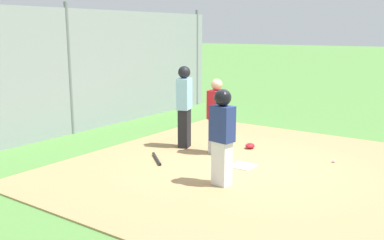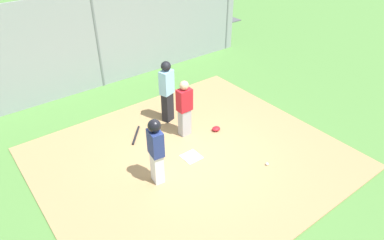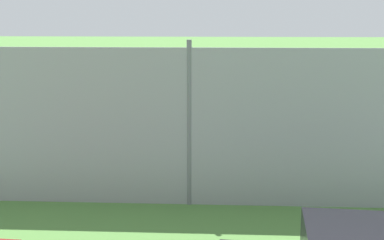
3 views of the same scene
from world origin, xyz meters
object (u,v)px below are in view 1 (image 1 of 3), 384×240
(umpire, at_px, (184,105))
(parked_car_red, at_px, (34,85))
(home_plate, at_px, (243,166))
(baseball_bat, at_px, (157,159))
(catcher, at_px, (216,115))
(runner, at_px, (222,131))
(baseball, at_px, (334,161))
(catcher_mask, at_px, (250,146))

(umpire, height_order, parked_car_red, umpire)
(home_plate, distance_m, baseball_bat, 1.78)
(baseball_bat, distance_m, parked_car_red, 9.51)
(catcher, xyz_separation_m, runner, (1.61, 1.14, 0.11))
(home_plate, bearing_deg, baseball, 133.08)
(catcher_mask, height_order, baseball, catcher_mask)
(baseball_bat, bearing_deg, home_plate, 62.51)
(home_plate, height_order, baseball_bat, baseball_bat)
(parked_car_red, bearing_deg, home_plate, 78.94)
(umpire, xyz_separation_m, catcher_mask, (-0.76, 1.29, -0.93))
(runner, relative_size, baseball, 22.58)
(catcher, height_order, parked_car_red, catcher)
(home_plate, relative_size, umpire, 0.24)
(catcher, distance_m, catcher_mask, 1.19)
(umpire, xyz_separation_m, runner, (1.65, 2.01, -0.03))
(baseball, bearing_deg, baseball_bat, -57.33)
(catcher, bearing_deg, baseball, 18.27)
(runner, relative_size, baseball_bat, 2.00)
(runner, relative_size, catcher_mask, 6.96)
(umpire, distance_m, baseball_bat, 1.52)
(catcher, distance_m, runner, 1.97)
(catcher, xyz_separation_m, catcher_mask, (-0.79, 0.41, -0.79))
(catcher_mask, bearing_deg, baseball, 90.56)
(parked_car_red, bearing_deg, baseball_bat, 72.56)
(home_plate, bearing_deg, catcher_mask, -157.66)
(baseball, bearing_deg, umpire, -76.34)
(umpire, xyz_separation_m, baseball, (-0.77, 3.18, -0.95))
(umpire, relative_size, catcher_mask, 7.71)
(umpire, bearing_deg, catcher, -19.97)
(home_plate, bearing_deg, baseball_bat, -68.34)
(runner, distance_m, parked_car_red, 11.41)
(catcher, height_order, baseball_bat, catcher)
(baseball, bearing_deg, catcher_mask, -89.44)
(parked_car_red, bearing_deg, runner, 73.69)
(runner, distance_m, baseball_bat, 2.13)
(umpire, xyz_separation_m, parked_car_red, (-2.23, -8.71, -0.40))
(home_plate, xyz_separation_m, baseball, (-1.29, 1.38, 0.03))
(baseball_bat, bearing_deg, parked_car_red, -160.15)
(runner, distance_m, baseball, 2.84)
(runner, bearing_deg, parked_car_red, 78.35)
(home_plate, xyz_separation_m, baseball_bat, (0.66, -1.66, 0.02))
(umpire, bearing_deg, baseball_bat, -100.41)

